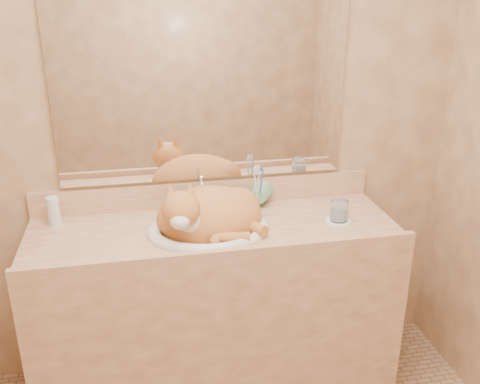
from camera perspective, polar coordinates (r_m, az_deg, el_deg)
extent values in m
cube|color=#8C623F|center=(2.45, -3.92, 7.38)|extent=(2.40, 0.02, 2.50)
cube|color=white|center=(2.40, -3.97, 10.55)|extent=(1.30, 0.02, 0.80)
imported|color=#71B58D|center=(2.38, -0.64, -0.68)|extent=(0.10, 0.11, 0.19)
imported|color=#71B58D|center=(2.49, 1.97, -0.71)|extent=(0.15, 0.15, 0.11)
cylinder|color=white|center=(2.42, 10.45, -3.07)|extent=(0.11, 0.11, 0.01)
cylinder|color=white|center=(2.40, 10.53, -1.97)|extent=(0.08, 0.08, 0.09)
cylinder|color=silver|center=(2.47, -19.27, -1.94)|extent=(0.05, 0.05, 0.13)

